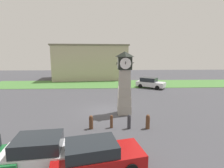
% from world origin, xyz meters
% --- Properties ---
extents(ground_plane, '(79.72, 79.72, 0.00)m').
position_xyz_m(ground_plane, '(0.00, 0.00, 0.00)').
color(ground_plane, '#424247').
extents(clock_tower, '(1.57, 1.54, 5.61)m').
position_xyz_m(clock_tower, '(1.68, -0.74, 2.83)').
color(clock_tower, '#9D978D').
rests_on(clock_tower, ground_plane).
extents(bollard_near_tower, '(0.30, 0.30, 1.03)m').
position_xyz_m(bollard_near_tower, '(-1.08, -3.87, 0.52)').
color(bollard_near_tower, brown).
rests_on(bollard_near_tower, ground_plane).
extents(bollard_mid_row, '(0.21, 0.21, 0.98)m').
position_xyz_m(bollard_mid_row, '(0.41, -3.76, 0.50)').
color(bollard_mid_row, brown).
rests_on(bollard_mid_row, ground_plane).
extents(bollard_far_row, '(0.25, 0.25, 1.08)m').
position_xyz_m(bollard_far_row, '(1.69, -3.97, 0.55)').
color(bollard_far_row, '#333338').
rests_on(bollard_far_row, ground_plane).
extents(bollard_end_row, '(0.30, 0.30, 1.07)m').
position_xyz_m(bollard_end_row, '(3.06, -4.01, 0.54)').
color(bollard_end_row, brown).
rests_on(bollard_end_row, ground_plane).
extents(car_near_tower, '(4.10, 2.25, 1.58)m').
position_xyz_m(car_near_tower, '(-3.03, -8.16, 0.80)').
color(car_near_tower, silver).
rests_on(car_near_tower, ground_plane).
extents(car_by_building, '(4.57, 2.67, 1.43)m').
position_xyz_m(car_by_building, '(-0.48, -8.44, 0.74)').
color(car_by_building, '#A51111').
rests_on(car_by_building, ground_plane).
extents(car_silver_hatch, '(4.63, 3.96, 1.63)m').
position_xyz_m(car_silver_hatch, '(7.07, 10.90, 0.82)').
color(car_silver_hatch, silver).
rests_on(car_silver_hatch, ground_plane).
extents(warehouse_blue_far, '(15.84, 9.54, 7.11)m').
position_xyz_m(warehouse_blue_far, '(-3.13, 21.52, 3.56)').
color(warehouse_blue_far, '#B7A88E').
rests_on(warehouse_blue_far, ground_plane).
extents(grass_verge_far, '(47.83, 7.82, 0.04)m').
position_xyz_m(grass_verge_far, '(3.80, 14.61, 0.02)').
color(grass_verge_far, '#477A38').
rests_on(grass_verge_far, ground_plane).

